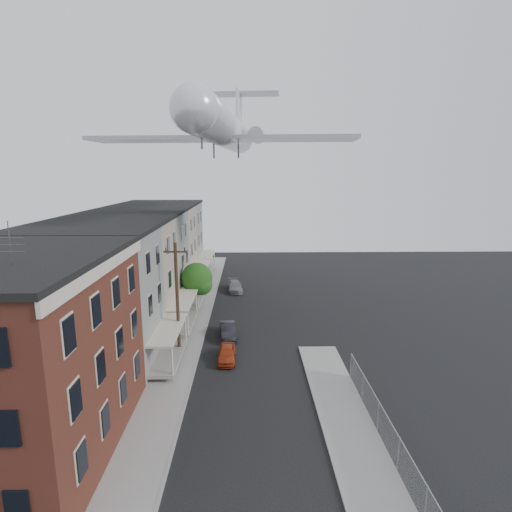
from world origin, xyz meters
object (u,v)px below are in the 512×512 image
at_px(car_near, 227,354).
at_px(street_tree, 198,280).
at_px(car_mid, 228,330).
at_px(car_far, 235,286).
at_px(airplane, 225,129).
at_px(utility_pole, 177,298).

bearing_deg(car_near, street_tree, 106.77).
bearing_deg(car_near, car_mid, 90.94).
distance_m(car_near, car_far, 18.59).
bearing_deg(airplane, utility_pole, -110.00).
bearing_deg(utility_pole, airplane, 70.00).
bearing_deg(car_mid, car_near, -95.60).
height_order(car_mid, car_far, car_mid).
xyz_separation_m(utility_pole, car_near, (3.80, -1.13, -4.10)).
relative_size(utility_pole, street_tree, 1.73).
bearing_deg(car_mid, utility_pole, -144.67).
xyz_separation_m(car_mid, airplane, (-0.31, 5.87, 17.49)).
height_order(car_near, car_far, car_far).
bearing_deg(street_tree, car_near, -72.56).
xyz_separation_m(car_near, airplane, (-0.44, 10.37, 17.53)).
height_order(street_tree, car_far, street_tree).
bearing_deg(car_near, utility_pole, 162.78).
xyz_separation_m(car_near, car_far, (-0.00, 18.59, 0.03)).
height_order(utility_pole, car_far, utility_pole).
height_order(car_near, airplane, airplane).
distance_m(street_tree, car_far, 8.77).
relative_size(car_far, airplane, 0.15).
relative_size(street_tree, car_mid, 1.40).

